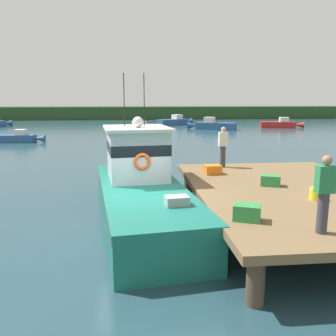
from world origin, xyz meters
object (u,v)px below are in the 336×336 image
at_px(moored_boat_mid_harbor, 281,124).
at_px(crate_single_by_cleat, 213,170).
at_px(main_fishing_boat, 140,188).
at_px(crate_stack_near_edge, 247,212).
at_px(deckhand_by_the_boat, 324,193).
at_px(moored_boat_far_right, 213,125).
at_px(moored_boat_outer_mooring, 18,138).
at_px(deckhand_further_back, 223,146).
at_px(moored_boat_off_the_point, 141,130).
at_px(mooring_buoy_spare_mooring, 158,149).
at_px(crate_single_far, 270,180).
at_px(moored_boat_near_channel, 175,122).
at_px(bait_bucket, 315,194).

bearing_deg(moored_boat_mid_harbor, crate_single_by_cleat, -116.68).
xyz_separation_m(main_fishing_boat, crate_stack_near_edge, (2.34, -3.94, 0.38)).
relative_size(deckhand_by_the_boat, moored_boat_mid_harbor, 0.28).
xyz_separation_m(deckhand_by_the_boat, moored_boat_far_right, (6.51, 38.75, -1.51)).
distance_m(deckhand_by_the_boat, moored_boat_outer_mooring, 30.60).
xyz_separation_m(deckhand_further_back, moored_boat_outer_mooring, (-14.07, 19.69, -1.65)).
bearing_deg(crate_stack_near_edge, deckhand_further_back, 80.57).
relative_size(deckhand_by_the_boat, deckhand_further_back, 1.00).
bearing_deg(main_fishing_boat, moored_boat_far_right, 73.34).
bearing_deg(moored_boat_far_right, moored_boat_off_the_point, -145.79).
xyz_separation_m(deckhand_by_the_boat, mooring_buoy_spare_mooring, (-1.92, 19.78, -1.87)).
height_order(moored_boat_outer_mooring, moored_boat_mid_harbor, moored_boat_mid_harbor).
height_order(main_fishing_boat, moored_boat_outer_mooring, main_fishing_boat).
bearing_deg(crate_single_by_cleat, crate_stack_near_edge, -94.04).
bearing_deg(deckhand_by_the_boat, deckhand_further_back, 91.76).
height_order(crate_single_by_cleat, deckhand_further_back, deckhand_further_back).
distance_m(deckhand_further_back, moored_boat_outer_mooring, 24.26).
xyz_separation_m(moored_boat_outer_mooring, moored_boat_off_the_point, (11.37, 5.33, 0.12)).
bearing_deg(crate_single_far, main_fishing_boat, 169.12).
distance_m(crate_single_far, crate_stack_near_edge, 3.62).
xyz_separation_m(crate_single_far, moored_boat_near_channel, (2.11, 43.09, -0.83)).
xyz_separation_m(bait_bucket, moored_boat_mid_harbor, (15.29, 38.14, -0.87)).
bearing_deg(moored_boat_mid_harbor, moored_boat_off_the_point, -157.12).
height_order(moored_boat_far_right, mooring_buoy_spare_mooring, moored_boat_far_right).
relative_size(crate_stack_near_edge, moored_boat_near_channel, 0.10).
xyz_separation_m(crate_single_by_cleat, crate_stack_near_edge, (-0.36, -5.09, 0.02)).
relative_size(crate_stack_near_edge, deckhand_by_the_boat, 0.37).
xyz_separation_m(crate_single_far, moored_boat_far_right, (6.01, 34.69, -0.82)).
bearing_deg(deckhand_further_back, moored_boat_near_channel, 85.91).
bearing_deg(crate_single_far, moored_boat_outer_mooring, 122.83).
height_order(deckhand_further_back, moored_boat_far_right, deckhand_further_back).
relative_size(bait_bucket, moored_boat_outer_mooring, 0.07).
bearing_deg(crate_single_far, crate_single_by_cleat, 126.42).
height_order(main_fishing_boat, crate_stack_near_edge, main_fishing_boat).
distance_m(crate_stack_near_edge, bait_bucket, 2.79).
bearing_deg(moored_boat_near_channel, crate_single_far, -92.81).
distance_m(crate_single_far, moored_boat_off_the_point, 28.49).
bearing_deg(main_fishing_boat, moored_boat_off_the_point, 88.53).
xyz_separation_m(crate_single_far, deckhand_by_the_boat, (-0.51, -4.06, 0.69)).
relative_size(crate_single_far, deckhand_further_back, 0.37).
xyz_separation_m(crate_single_by_cleat, moored_boat_off_the_point, (-2.00, 26.33, -0.83)).
bearing_deg(deckhand_by_the_boat, bait_bucket, 64.67).
bearing_deg(crate_single_far, crate_stack_near_edge, -119.72).
relative_size(moored_boat_near_channel, moored_boat_far_right, 0.95).
xyz_separation_m(moored_boat_near_channel, moored_boat_off_the_point, (-5.55, -14.82, -0.01)).
height_order(crate_single_far, moored_boat_near_channel, moored_boat_near_channel).
height_order(moored_boat_outer_mooring, moored_boat_far_right, moored_boat_far_right).
distance_m(main_fishing_boat, moored_boat_mid_harbor, 40.88).
relative_size(main_fishing_boat, crate_stack_near_edge, 16.58).
bearing_deg(moored_boat_far_right, crate_stack_near_edge, -101.65).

